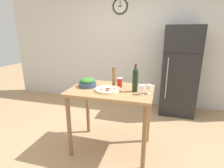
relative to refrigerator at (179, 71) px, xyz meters
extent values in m
plane|color=tan|center=(-0.98, -1.56, -0.89)|extent=(14.00, 14.00, 0.00)
cube|color=silver|center=(-0.98, 0.35, 0.41)|extent=(6.40, 0.06, 2.60)
torus|color=black|center=(-1.32, 0.31, 1.30)|extent=(0.34, 0.03, 0.34)
cylinder|color=silver|center=(-1.32, 0.32, 1.30)|extent=(0.30, 0.01, 0.30)
cube|color=black|center=(-1.32, 0.31, 1.30)|extent=(0.10, 0.01, 0.01)
cube|color=black|center=(-1.32, 0.31, 1.35)|extent=(0.01, 0.01, 0.13)
cube|color=black|center=(0.00, 0.00, 0.00)|extent=(0.68, 0.60, 1.78)
cube|color=black|center=(0.00, -0.30, 0.39)|extent=(0.67, 0.01, 0.01)
cylinder|color=#B2B2B7|center=(-0.24, -0.32, -0.09)|extent=(0.02, 0.02, 0.80)
cube|color=#A87A4C|center=(-0.98, -1.56, 0.01)|extent=(1.11, 0.74, 0.04)
cylinder|color=olive|center=(-1.48, -1.87, -0.45)|extent=(0.06, 0.06, 0.88)
cylinder|color=olive|center=(-0.49, -1.87, -0.45)|extent=(0.06, 0.06, 0.88)
cylinder|color=olive|center=(-1.48, -1.25, -0.45)|extent=(0.06, 0.06, 0.88)
cylinder|color=olive|center=(-0.49, -1.25, -0.45)|extent=(0.06, 0.06, 0.88)
cylinder|color=black|center=(-0.66, -1.57, 0.15)|extent=(0.07, 0.07, 0.25)
sphere|color=black|center=(-0.66, -1.57, 0.29)|extent=(0.07, 0.07, 0.07)
cylinder|color=black|center=(-0.66, -1.57, 0.33)|extent=(0.03, 0.03, 0.07)
cylinder|color=maroon|center=(-0.66, -1.57, 0.37)|extent=(0.03, 0.03, 0.02)
cylinder|color=silver|center=(-0.56, -1.66, 0.03)|extent=(0.06, 0.06, 0.00)
cylinder|color=silver|center=(-0.56, -1.66, 0.06)|extent=(0.01, 0.01, 0.06)
cylinder|color=white|center=(-0.56, -1.66, 0.12)|extent=(0.07, 0.07, 0.06)
cylinder|color=maroon|center=(-0.56, -1.66, 0.10)|extent=(0.06, 0.06, 0.02)
cylinder|color=silver|center=(-0.49, -1.62, 0.03)|extent=(0.06, 0.06, 0.00)
cylinder|color=silver|center=(-0.49, -1.62, 0.06)|extent=(0.01, 0.01, 0.06)
cylinder|color=white|center=(-0.49, -1.62, 0.12)|extent=(0.07, 0.07, 0.06)
cylinder|color=maroon|center=(-0.49, -1.62, 0.09)|extent=(0.06, 0.06, 0.01)
cylinder|color=olive|center=(-0.99, -1.41, 0.14)|extent=(0.05, 0.05, 0.24)
sphere|color=brown|center=(-0.99, -1.41, 0.28)|extent=(0.04, 0.04, 0.04)
cylinder|color=#384C6B|center=(-1.33, -1.55, 0.06)|extent=(0.24, 0.24, 0.06)
ellipsoid|color=#38752D|center=(-1.33, -1.55, 0.11)|extent=(0.21, 0.21, 0.09)
cylinder|color=beige|center=(-1.01, -1.64, 0.03)|extent=(0.33, 0.33, 0.02)
torus|color=beige|center=(-1.01, -1.64, 0.05)|extent=(0.33, 0.33, 0.02)
cylinder|color=red|center=(-1.03, -1.64, 0.05)|extent=(0.04, 0.04, 0.01)
cylinder|color=red|center=(-1.00, -1.60, 0.05)|extent=(0.03, 0.03, 0.01)
cylinder|color=red|center=(-0.98, -1.71, 0.05)|extent=(0.04, 0.04, 0.01)
cylinder|color=red|center=(-0.93, -1.59, 0.05)|extent=(0.03, 0.03, 0.01)
cylinder|color=red|center=(-1.00, -1.70, 0.05)|extent=(0.04, 0.04, 0.01)
cylinder|color=red|center=(-1.08, -1.69, 0.05)|extent=(0.04, 0.04, 0.01)
cylinder|color=red|center=(-1.00, -1.63, 0.05)|extent=(0.05, 0.05, 0.01)
cylinder|color=#B2231E|center=(-0.90, -1.44, 0.09)|extent=(0.07, 0.07, 0.12)
cylinder|color=white|center=(-0.90, -1.44, 0.15)|extent=(0.07, 0.07, 0.01)
camera|label=1|loc=(-0.36, -3.70, 0.75)|focal=28.00mm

